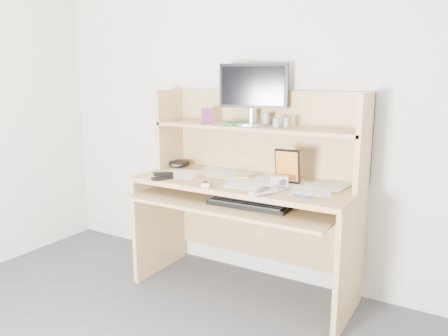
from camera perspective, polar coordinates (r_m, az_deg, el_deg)
The scene contains 19 objects.
back_wall at distance 2.95m, azimuth 5.71°, elevation 9.11°, with size 3.60×0.04×2.50m, color beige.
desk at distance 2.82m, azimuth 3.42°, elevation -2.41°, with size 1.40×0.70×1.30m.
paper_clutter at distance 2.74m, azimuth 2.66°, elevation -1.58°, with size 1.32×0.54×0.01m, color white.
keyboard at distance 2.54m, azimuth 3.28°, elevation -4.65°, with size 0.49×0.19×0.03m.
tv_remote at distance 2.42m, azimuth 5.21°, elevation -3.12°, with size 0.05×0.17×0.02m, color #AEAFA9.
flip_phone at distance 2.60m, azimuth -2.30°, elevation -1.97°, with size 0.05×0.09×0.02m, color #B9B9BB.
stapler at distance 2.78m, azimuth -8.07°, elevation -0.96°, with size 0.04×0.14×0.04m, color black.
wallet at distance 3.18m, azimuth -5.97°, elevation 0.61°, with size 0.13×0.10×0.03m, color black.
sticky_note_pad at distance 2.82m, azimuth 2.48°, elevation -1.13°, with size 0.08×0.08×0.01m, color gold.
digital_camera at distance 2.57m, azimuth 7.25°, elevation -1.75°, with size 0.10×0.04×0.06m, color silver.
game_case at distance 2.64m, azimuth 8.30°, elevation 0.22°, with size 0.15×0.02×0.21m, color black.
blue_pen at distance 2.38m, azimuth 10.13°, elevation -3.61°, with size 0.01×0.01×0.13m, color #173DAD.
card_box at distance 2.95m, azimuth -2.23°, elevation 6.84°, with size 0.07×0.02×0.10m, color maroon.
shelf_book at distance 2.86m, azimuth 1.72°, elevation 5.86°, with size 0.12×0.17×0.02m, color #348451.
chip_stack_a at distance 2.76m, azimuth 6.82°, elevation 5.94°, with size 0.04×0.04×0.05m, color black.
chip_stack_b at distance 2.70m, azimuth 8.16°, elevation 5.89°, with size 0.04×0.04×0.06m, color white.
chip_stack_c at distance 2.71m, azimuth 6.89°, elevation 5.88°, with size 0.05×0.05×0.06m, color black.
chip_stack_d at distance 2.82m, azimuth 5.51°, elevation 6.35°, with size 0.04×0.04×0.08m, color white.
monitor at distance 2.85m, azimuth 3.79°, elevation 9.83°, with size 0.45×0.23×0.39m.
Camera 1 is at (1.25, -0.87, 1.38)m, focal length 35.00 mm.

